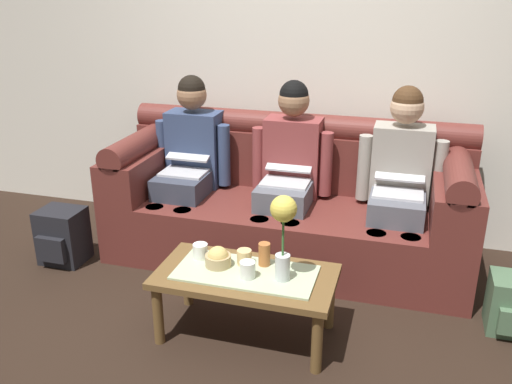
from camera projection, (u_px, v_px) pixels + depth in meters
ground_plane at (237, 352)px, 2.88m from camera, size 14.00×14.00×0.00m
back_wall_patterned at (308, 38)px, 3.88m from camera, size 6.00×0.12×2.90m
couch at (288, 206)px, 3.80m from camera, size 2.42×0.88×0.96m
person_left at (189, 157)px, 3.88m from camera, size 0.56×0.67×1.22m
person_middle at (289, 166)px, 3.69m from camera, size 0.56×0.67×1.22m
person_right at (400, 176)px, 3.50m from camera, size 0.56×0.67×1.22m
coffee_table at (246, 282)px, 2.91m from camera, size 0.95×0.50×0.39m
flower_vase at (283, 224)px, 2.70m from camera, size 0.13×0.13×0.46m
snack_bowl at (218, 258)px, 2.93m from camera, size 0.14×0.14×0.11m
cup_near_left at (248, 270)px, 2.81m from camera, size 0.08×0.08×0.09m
cup_near_right at (200, 251)px, 3.01m from camera, size 0.08×0.08×0.08m
cup_far_center at (264, 254)px, 2.93m from camera, size 0.06×0.06×0.13m
cup_far_left at (244, 257)px, 2.95m from camera, size 0.08×0.08×0.08m
backpack_left at (62, 236)px, 3.75m from camera, size 0.29×0.29×0.38m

